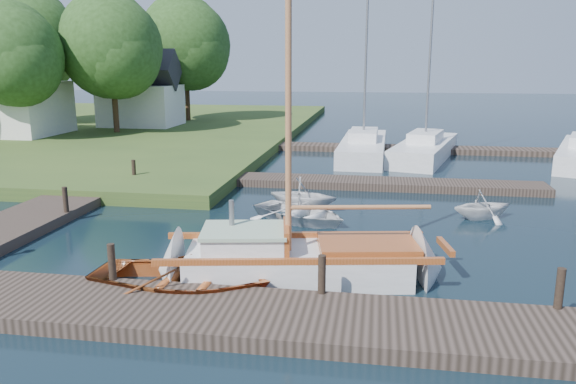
# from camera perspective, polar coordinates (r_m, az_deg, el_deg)

# --- Properties ---
(ground) EXTENTS (160.00, 160.00, 0.00)m
(ground) POSITION_cam_1_polar(r_m,az_deg,el_deg) (16.50, 0.00, -4.06)
(ground) COLOR black
(ground) RESTS_ON ground
(near_dock) EXTENTS (18.00, 2.20, 0.30)m
(near_dock) POSITION_cam_1_polar(r_m,az_deg,el_deg) (10.95, -5.15, -12.44)
(near_dock) COLOR black
(near_dock) RESTS_ON ground
(left_dock) EXTENTS (2.20, 18.00, 0.30)m
(left_dock) POSITION_cam_1_polar(r_m,az_deg,el_deg) (21.01, -21.14, -0.79)
(left_dock) COLOR black
(left_dock) RESTS_ON ground
(far_dock) EXTENTS (14.00, 1.60, 0.30)m
(far_dock) POSITION_cam_1_polar(r_m,az_deg,el_deg) (22.57, 7.68, 0.89)
(far_dock) COLOR black
(far_dock) RESTS_ON ground
(pontoon) EXTENTS (30.00, 1.60, 0.30)m
(pontoon) POSITION_cam_1_polar(r_m,az_deg,el_deg) (32.78, 22.34, 3.81)
(pontoon) COLOR black
(pontoon) RESTS_ON ground
(mooring_post_1) EXTENTS (0.16, 0.16, 0.80)m
(mooring_post_1) POSITION_cam_1_polar(r_m,az_deg,el_deg) (12.62, -17.46, -6.79)
(mooring_post_1) COLOR black
(mooring_post_1) RESTS_ON near_dock
(mooring_post_2) EXTENTS (0.16, 0.16, 0.80)m
(mooring_post_2) POSITION_cam_1_polar(r_m,az_deg,el_deg) (11.40, 3.46, -8.35)
(mooring_post_2) COLOR black
(mooring_post_2) RESTS_ON near_dock
(mooring_post_3) EXTENTS (0.16, 0.16, 0.80)m
(mooring_post_3) POSITION_cam_1_polar(r_m,az_deg,el_deg) (11.87, 25.89, -8.80)
(mooring_post_3) COLOR black
(mooring_post_3) RESTS_ON near_dock
(mooring_post_4) EXTENTS (0.16, 0.16, 0.80)m
(mooring_post_4) POSITION_cam_1_polar(r_m,az_deg,el_deg) (18.71, -21.67, -0.72)
(mooring_post_4) COLOR black
(mooring_post_4) RESTS_ON left_dock
(mooring_post_5) EXTENTS (0.16, 0.16, 0.80)m
(mooring_post_5) POSITION_cam_1_polar(r_m,az_deg,el_deg) (23.04, -15.39, 2.19)
(mooring_post_5) COLOR black
(mooring_post_5) RESTS_ON left_dock
(sailboat) EXTENTS (7.38, 3.20, 9.83)m
(sailboat) POSITION_cam_1_polar(r_m,az_deg,el_deg) (12.97, 1.67, -7.30)
(sailboat) COLOR silver
(sailboat) RESTS_ON ground
(dinghy) EXTENTS (4.08, 3.01, 0.82)m
(dinghy) POSITION_cam_1_polar(r_m,az_deg,el_deg) (12.43, -10.79, -8.14)
(dinghy) COLOR brown
(dinghy) RESTS_ON ground
(tender_b) EXTENTS (2.68, 2.43, 1.22)m
(tender_b) POSITION_cam_1_polar(r_m,az_deg,el_deg) (18.76, 1.53, -0.04)
(tender_b) COLOR silver
(tender_b) RESTS_ON ground
(tender_c) EXTENTS (4.00, 3.69, 0.68)m
(tender_c) POSITION_cam_1_polar(r_m,az_deg,el_deg) (17.56, 1.25, -1.85)
(tender_c) COLOR silver
(tender_c) RESTS_ON ground
(tender_d) EXTENTS (2.48, 2.34, 1.04)m
(tender_d) POSITION_cam_1_polar(r_m,az_deg,el_deg) (18.79, 19.18, -1.03)
(tender_d) COLOR silver
(tender_d) RESTS_ON ground
(marina_boat_1) EXTENTS (2.39, 8.97, 11.24)m
(marina_boat_1) POSITION_cam_1_polar(r_m,az_deg,el_deg) (29.93, 7.66, 4.69)
(marina_boat_1) COLOR silver
(marina_boat_1) RESTS_ON ground
(marina_boat_2) EXTENTS (4.16, 8.61, 11.87)m
(marina_boat_2) POSITION_cam_1_polar(r_m,az_deg,el_deg) (29.78, 13.74, 4.41)
(marina_boat_2) COLOR silver
(marina_boat_2) RESTS_ON ground
(house_a) EXTENTS (6.30, 5.00, 6.29)m
(house_a) POSITION_cam_1_polar(r_m,az_deg,el_deg) (38.82, -26.62, 8.89)
(house_a) COLOR silver
(house_a) RESTS_ON shore
(house_c) EXTENTS (5.25, 4.00, 5.28)m
(house_c) POSITION_cam_1_polar(r_m,az_deg,el_deg) (41.10, -14.72, 9.45)
(house_c) COLOR silver
(house_c) RESTS_ON shore
(tree_2) EXTENTS (5.83, 5.75, 7.82)m
(tree_2) POSITION_cam_1_polar(r_m,az_deg,el_deg) (36.03, -26.17, 12.38)
(tree_2) COLOR #332114
(tree_2) RESTS_ON shore
(tree_3) EXTENTS (6.41, 6.38, 8.74)m
(tree_3) POSITION_cam_1_polar(r_m,az_deg,el_deg) (37.47, -17.49, 13.92)
(tree_3) COLOR #332114
(tree_3) RESTS_ON shore
(tree_4) EXTENTS (7.01, 7.01, 9.66)m
(tree_4) POSITION_cam_1_polar(r_m,az_deg,el_deg) (44.93, -24.64, 13.83)
(tree_4) COLOR #332114
(tree_4) RESTS_ON shore
(tree_7) EXTENTS (6.83, 6.83, 9.38)m
(tree_7) POSITION_cam_1_polar(r_m,az_deg,el_deg) (44.10, -10.36, 14.59)
(tree_7) COLOR #332114
(tree_7) RESTS_ON shore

